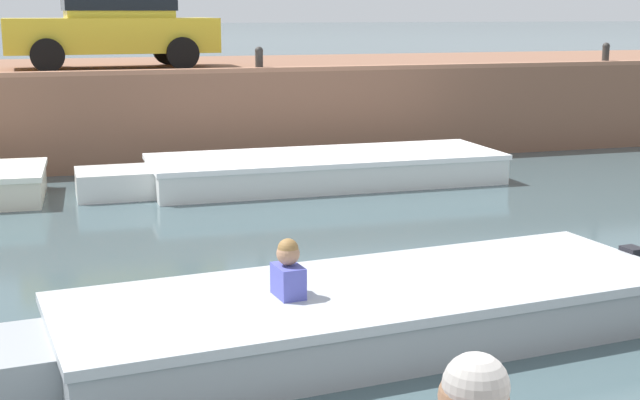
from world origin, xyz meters
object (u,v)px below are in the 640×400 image
(boat_moored_central_white, at_px, (310,170))
(car_left_inner_yellow, at_px, (114,23))
(mooring_bollard_mid, at_px, (259,58))
(mooring_bollard_east, at_px, (606,53))
(motorboat_passing, at_px, (348,316))

(boat_moored_central_white, xyz_separation_m, car_left_inner_yellow, (-2.70, 3.97, 2.29))
(mooring_bollard_mid, bearing_deg, mooring_bollard_east, 0.00)
(boat_moored_central_white, relative_size, car_left_inner_yellow, 1.73)
(motorboat_passing, height_order, mooring_bollard_east, mooring_bollard_east)
(mooring_bollard_mid, bearing_deg, motorboat_passing, -98.56)
(boat_moored_central_white, bearing_deg, car_left_inner_yellow, 124.24)
(boat_moored_central_white, relative_size, mooring_bollard_mid, 15.20)
(boat_moored_central_white, height_order, car_left_inner_yellow, car_left_inner_yellow)
(mooring_bollard_mid, bearing_deg, car_left_inner_yellow, 144.35)
(boat_moored_central_white, distance_m, mooring_bollard_east, 7.47)
(boat_moored_central_white, relative_size, mooring_bollard_east, 15.20)
(car_left_inner_yellow, distance_m, mooring_bollard_mid, 3.03)
(car_left_inner_yellow, relative_size, mooring_bollard_east, 8.81)
(mooring_bollard_mid, xyz_separation_m, mooring_bollard_east, (7.22, 0.00, 0.00))
(boat_moored_central_white, distance_m, motorboat_passing, 7.02)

